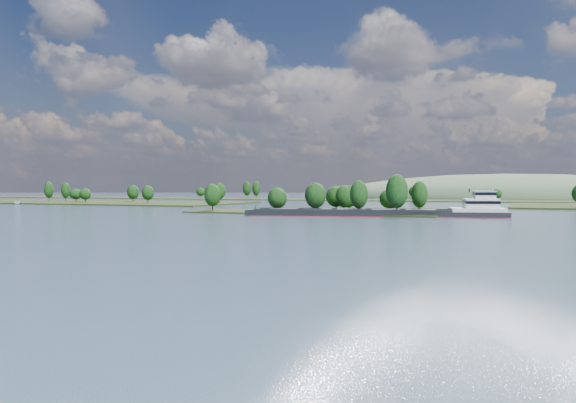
% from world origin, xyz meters
% --- Properties ---
extents(ground, '(1800.00, 1800.00, 0.00)m').
position_xyz_m(ground, '(0.00, 120.00, 0.00)').
color(ground, '#314755').
rests_on(ground, ground).
extents(tree_island, '(100.00, 30.00, 15.51)m').
position_xyz_m(tree_island, '(7.24, 178.75, 4.12)').
color(tree_island, black).
rests_on(tree_island, ground).
extents(left_bank, '(300.00, 80.00, 15.85)m').
position_xyz_m(left_bank, '(-228.34, 260.17, 0.93)').
color(left_bank, black).
rests_on(left_bank, ground).
extents(back_shoreline, '(900.00, 60.00, 15.90)m').
position_xyz_m(back_shoreline, '(7.32, 399.70, 0.67)').
color(back_shoreline, black).
rests_on(back_shoreline, ground).
extents(hill_west, '(320.00, 160.00, 44.00)m').
position_xyz_m(hill_west, '(60.00, 500.00, 0.00)').
color(hill_west, '#445C3F').
rests_on(hill_west, ground).
extents(cargo_barge, '(91.95, 31.46, 12.43)m').
position_xyz_m(cargo_barge, '(33.86, 171.27, 1.57)').
color(cargo_barge, black).
rests_on(cargo_barge, ground).
extents(motorboat, '(6.63, 4.00, 2.40)m').
position_xyz_m(motorboat, '(-196.18, 213.76, 1.20)').
color(motorboat, silver).
rests_on(motorboat, ground).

